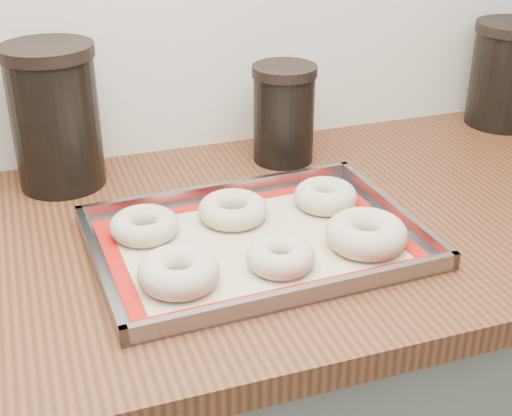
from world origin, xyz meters
name	(u,v)px	position (x,y,z in m)	size (l,w,h in m)	color
countertop	(373,214)	(0.00, 1.68, 0.88)	(3.06, 0.68, 0.04)	#5A321B
baking_tray	(256,241)	(-0.22, 1.61, 0.91)	(0.47, 0.35, 0.03)	gray
baking_mat	(256,242)	(-0.22, 1.61, 0.90)	(0.43, 0.31, 0.00)	#C6B793
bagel_front_left	(179,272)	(-0.35, 1.54, 0.92)	(0.11, 0.11, 0.04)	beige
bagel_front_mid	(281,256)	(-0.21, 1.54, 0.92)	(0.09, 0.09, 0.03)	beige
bagel_front_right	(366,234)	(-0.08, 1.55, 0.93)	(0.12, 0.12, 0.04)	beige
bagel_back_left	(144,226)	(-0.37, 1.68, 0.92)	(0.10, 0.10, 0.03)	beige
bagel_back_mid	(233,210)	(-0.23, 1.69, 0.92)	(0.10, 0.10, 0.03)	beige
bagel_back_right	(326,196)	(-0.08, 1.68, 0.92)	(0.10, 0.10, 0.04)	beige
canister_left	(55,117)	(-0.46, 1.91, 1.02)	(0.15, 0.15, 0.24)	black
canister_mid	(284,113)	(-0.07, 1.89, 0.99)	(0.11, 0.11, 0.17)	black
canister_right	(508,74)	(0.42, 1.92, 1.00)	(0.15, 0.15, 0.21)	black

